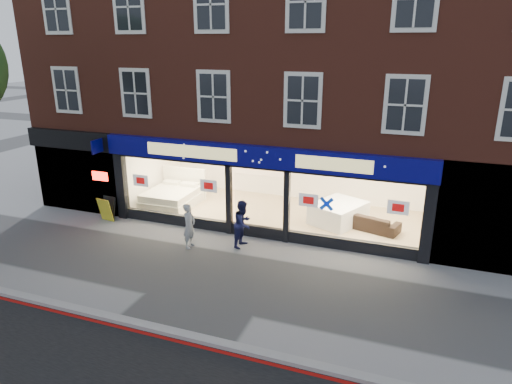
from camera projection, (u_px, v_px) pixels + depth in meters
The scene contains 12 objects.
ground at pixel (221, 277), 13.27m from camera, with size 120.00×120.00×0.00m, color gray.
kerb_line at pixel (166, 339), 10.51m from camera, with size 60.00×0.10×0.01m, color #8C0A07.
kerb_stone at pixel (170, 332), 10.67m from camera, with size 60.00×0.25×0.12m, color gray.
showroom_floor at pixel (276, 214), 17.94m from camera, with size 11.00×4.50×0.10m, color tan.
building at pixel (292, 37), 17.36m from camera, with size 19.00×8.26×10.30m.
display_bed at pixel (173, 196), 18.74m from camera, with size 1.97×2.34×1.33m.
bedside_table at pixel (184, 190), 19.82m from camera, with size 0.45×0.45×0.55m, color brown.
mattress_stack at pixel (338, 213), 16.91m from camera, with size 2.16×2.36×0.76m.
sofa at pixel (372, 222), 16.28m from camera, with size 1.94×0.76×0.57m, color black.
a_board at pixel (107, 209), 17.32m from camera, with size 0.60×0.39×0.93m, color gold.
pedestrian_grey at pixel (189, 226), 14.98m from camera, with size 0.55×0.36×1.52m, color #A3A7AB.
pedestrian_blue at pixel (243, 224), 15.04m from camera, with size 0.78×0.61×1.60m, color #191B47.
Camera 1 is at (5.03, -10.75, 6.52)m, focal length 32.00 mm.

